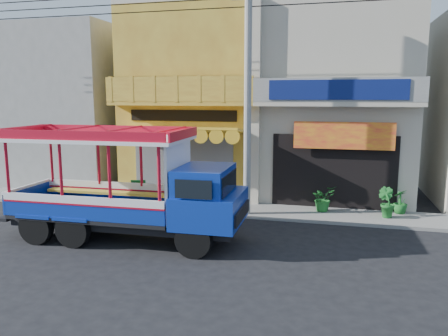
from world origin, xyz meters
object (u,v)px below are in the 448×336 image
at_px(utility_pole, 252,75).
at_px(potted_plant_b, 386,202).
at_px(potted_plant_c, 400,202).
at_px(potted_plant_a, 323,198).
at_px(songthaew_truck, 141,188).
at_px(green_sign, 139,193).

bearing_deg(utility_pole, potted_plant_b, 8.68).
bearing_deg(potted_plant_c, potted_plant_a, -40.14).
height_order(songthaew_truck, potted_plant_b, songthaew_truck).
height_order(potted_plant_b, potted_plant_c, potted_plant_b).
bearing_deg(utility_pole, potted_plant_a, 22.28).
xyz_separation_m(green_sign, potted_plant_a, (7.24, 0.33, 0.11)).
distance_m(green_sign, potted_plant_b, 9.42).
bearing_deg(potted_plant_b, green_sign, 42.82).
height_order(utility_pole, potted_plant_a, utility_pole).
distance_m(songthaew_truck, green_sign, 4.74).
distance_m(songthaew_truck, potted_plant_c, 9.33).
height_order(utility_pole, potted_plant_b, utility_pole).
relative_size(potted_plant_b, potted_plant_c, 1.21).
relative_size(utility_pole, potted_plant_b, 26.45).
height_order(green_sign, potted_plant_c, green_sign).
relative_size(potted_plant_a, potted_plant_b, 0.90).
bearing_deg(potted_plant_c, potted_plant_b, 2.15).
height_order(songthaew_truck, potted_plant_c, songthaew_truck).
distance_m(utility_pole, green_sign, 6.59).
bearing_deg(green_sign, potted_plant_c, 3.84).
distance_m(songthaew_truck, potted_plant_a, 6.93).
bearing_deg(potted_plant_b, songthaew_truck, 72.06).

